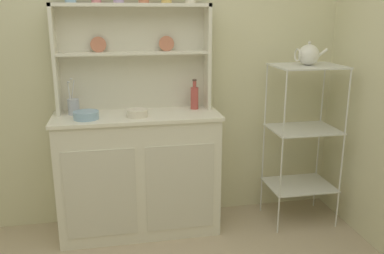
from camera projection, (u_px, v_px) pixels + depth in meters
wall_back at (132, 61)px, 3.08m from camera, size 3.84×0.05×2.50m
hutch_cabinet at (139, 172)px, 3.05m from camera, size 1.17×0.45×0.90m
hutch_shelf_unit at (133, 49)px, 2.97m from camera, size 1.10×0.18×0.76m
bakers_rack at (303, 127)px, 3.13m from camera, size 0.50×0.39×1.23m
bowl_mixing_large at (86, 115)px, 2.79m from camera, size 0.17×0.17×0.05m
bowl_floral_medium at (137, 113)px, 2.85m from camera, size 0.15×0.15×0.05m
jam_bottle at (194, 97)px, 3.07m from camera, size 0.06×0.06×0.22m
utensil_jar at (73, 106)px, 2.91m from camera, size 0.08×0.08×0.25m
porcelain_teapot at (308, 55)px, 2.98m from camera, size 0.24×0.15×0.17m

